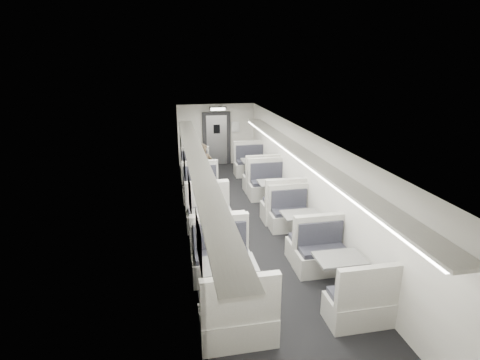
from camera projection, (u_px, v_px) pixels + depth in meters
name	position (u px, v px, depth m)	size (l,w,h in m)	color
room	(249.00, 182.00, 9.15)	(3.24, 12.24, 2.64)	black
booth_left_a	(197.00, 175.00, 12.47)	(1.03, 2.08, 1.11)	beige
booth_left_b	(204.00, 198.00, 10.39)	(1.09, 2.22, 1.19)	beige
booth_left_c	(212.00, 228.00, 8.56)	(1.10, 2.23, 1.19)	beige
booth_left_d	(229.00, 284.00, 6.40)	(1.15, 2.33, 1.25)	beige
booth_right_a	(256.00, 171.00, 12.79)	(1.14, 2.31, 1.23)	beige
booth_right_b	(275.00, 195.00, 10.58)	(1.12, 2.27, 1.22)	beige
booth_right_c	(300.00, 228.00, 8.61)	(1.03, 2.08, 1.11)	beige
booth_right_d	(338.00, 275.00, 6.73)	(1.05, 2.12, 1.13)	beige
passenger	(204.00, 169.00, 11.60)	(0.58, 0.38, 1.60)	black
window_a	(181.00, 148.00, 12.00)	(0.02, 1.18, 0.84)	black
window_b	(185.00, 166.00, 9.95)	(0.02, 1.18, 0.84)	black
window_c	(190.00, 195.00, 7.90)	(0.02, 1.18, 0.84)	black
window_d	(199.00, 243.00, 5.85)	(0.02, 1.18, 0.84)	black
luggage_rack_left	(198.00, 160.00, 8.42)	(0.46, 10.40, 0.09)	beige
luggage_rack_right	(303.00, 154.00, 8.87)	(0.46, 10.40, 0.09)	beige
vestibule_door	(217.00, 139.00, 14.73)	(1.10, 0.13, 2.10)	black
exit_sign	(218.00, 109.00, 13.89)	(0.62, 0.12, 0.16)	black
wall_notice	(235.00, 127.00, 14.71)	(0.32, 0.02, 0.40)	silver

